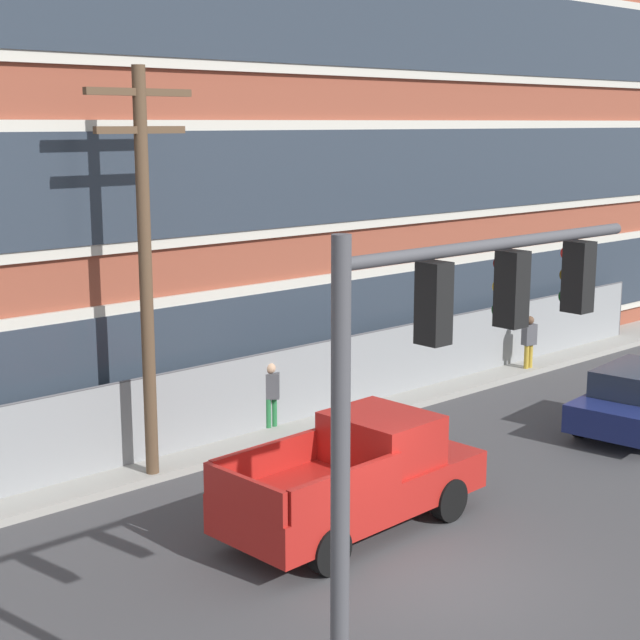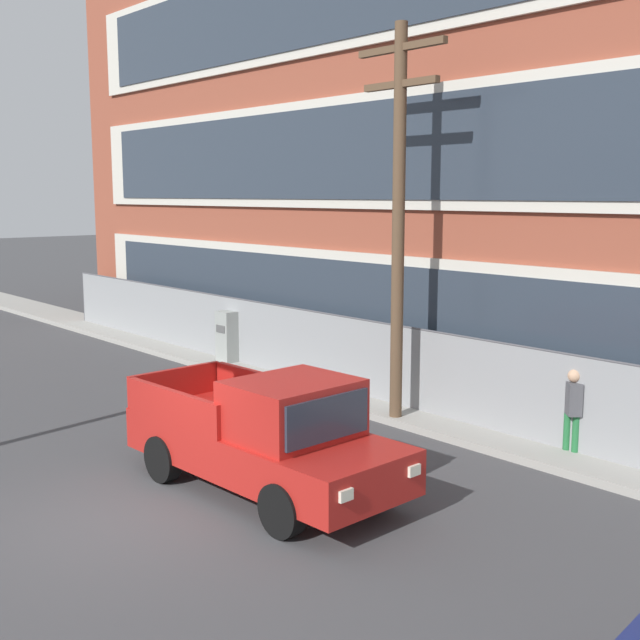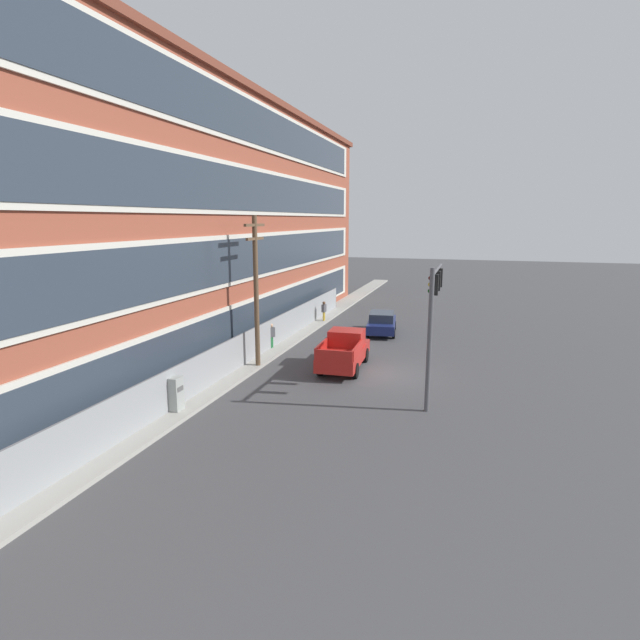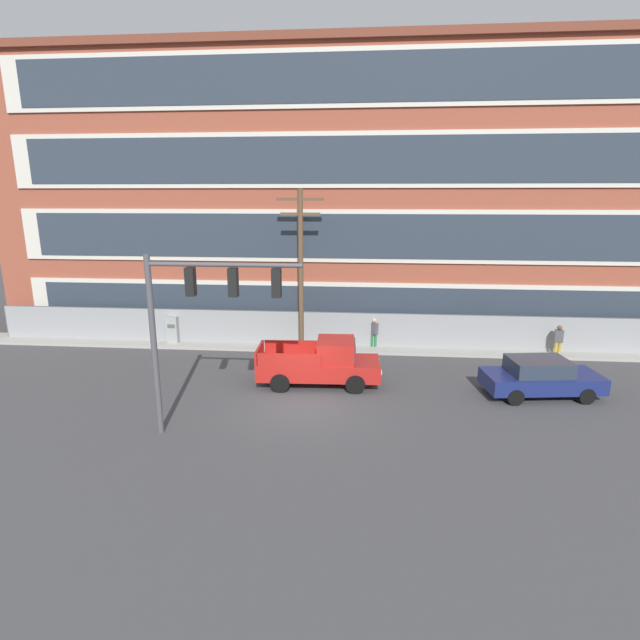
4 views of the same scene
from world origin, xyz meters
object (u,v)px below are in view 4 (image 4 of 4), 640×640
Objects in this scene: sedan_navy at (541,377)px; pedestrian_by_fence at (374,331)px; traffic_signal_mast at (198,307)px; electrical_cabinet at (173,331)px; pedestrian_near_cabinet at (558,339)px; utility_pole_near_corner at (301,265)px; pickup_truck_red at (321,363)px.

pedestrian_by_fence reaches higher than sedan_navy.
traffic_signal_mast is 11.73m from electrical_cabinet.
electrical_cabinet is 10.77m from pedestrian_by_fence.
pedestrian_near_cabinet is (2.48, 5.04, 0.17)m from sedan_navy.
utility_pole_near_corner is (2.09, 9.42, 0.10)m from traffic_signal_mast.
pickup_truck_red is 12.25m from pedestrian_near_cabinet.
utility_pole_near_corner is (-1.43, 4.51, 3.58)m from pickup_truck_red.
utility_pole_near_corner is at bearing 154.28° from sedan_navy.
electrical_cabinet is (-4.96, 9.99, -3.63)m from traffic_signal_mast.
traffic_signal_mast is 17.99m from pedestrian_near_cabinet.
traffic_signal_mast reaches higher than sedan_navy.
pedestrian_by_fence is (5.81, 10.17, -3.45)m from traffic_signal_mast.
utility_pole_near_corner is at bearing -168.63° from pedestrian_by_fence.
pedestrian_by_fence is at bearing 66.40° from pickup_truck_red.
electrical_cabinet is at bearing 149.07° from pickup_truck_red.
pickup_truck_red reaches higher than sedan_navy.
traffic_signal_mast is 1.28× the size of sedan_navy.
electrical_cabinet is at bearing 175.36° from utility_pole_near_corner.
sedan_navy is at bearing -25.72° from utility_pole_near_corner.
utility_pole_near_corner is at bearing 77.51° from traffic_signal_mast.
sedan_navy is 0.58× the size of utility_pole_near_corner.
pickup_truck_red is 9.88m from electrical_cabinet.
utility_pole_near_corner is at bearing -4.64° from electrical_cabinet.
utility_pole_near_corner is at bearing -179.66° from pedestrian_near_cabinet.
pedestrian_by_fence is at bearing 175.75° from pedestrian_near_cabinet.
pedestrian_near_cabinet is at bearing -4.25° from pedestrian_by_fence.
traffic_signal_mast reaches higher than pickup_truck_red.
pedestrian_by_fence is (10.77, 0.18, 0.18)m from electrical_cabinet.
electrical_cabinet is at bearing 162.30° from sedan_navy.
utility_pole_near_corner reaches higher than traffic_signal_mast.
traffic_signal_mast is 12.21m from pedestrian_by_fence.
pedestrian_near_cabinet is (19.83, -0.50, 0.18)m from electrical_cabinet.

